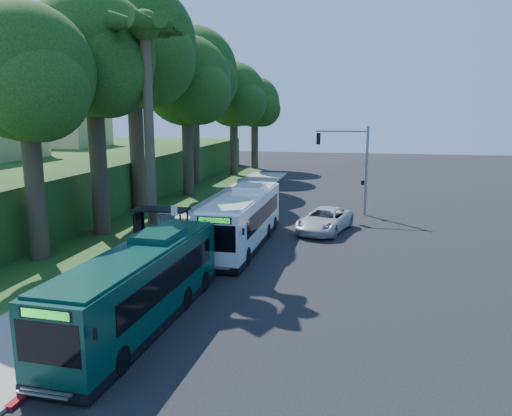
% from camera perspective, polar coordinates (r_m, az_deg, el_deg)
% --- Properties ---
extents(ground, '(140.00, 140.00, 0.00)m').
position_cam_1_polar(ground, '(31.18, 3.51, -4.14)').
color(ground, black).
rests_on(ground, ground).
extents(sidewalk, '(4.50, 70.00, 0.12)m').
position_cam_1_polar(sidewalk, '(32.97, -9.16, -3.32)').
color(sidewalk, gray).
rests_on(sidewalk, ground).
extents(red_curb, '(0.25, 30.00, 0.13)m').
position_cam_1_polar(red_curb, '(28.58, -7.69, -5.51)').
color(red_curb, maroon).
rests_on(red_curb, ground).
extents(grass_verge, '(8.00, 70.00, 0.06)m').
position_cam_1_polar(grass_verge, '(39.69, -14.29, -1.12)').
color(grass_verge, '#234719').
rests_on(grass_verge, ground).
extents(bus_shelter, '(3.20, 1.51, 2.55)m').
position_cam_1_polar(bus_shelter, '(29.98, -11.12, -1.40)').
color(bus_shelter, black).
rests_on(bus_shelter, ground).
extents(stop_sign_pole, '(0.35, 0.06, 3.17)m').
position_cam_1_polar(stop_sign_pole, '(27.30, -9.28, -1.97)').
color(stop_sign_pole, gray).
rests_on(stop_sign_pole, ground).
extents(traffic_signal_pole, '(4.10, 0.30, 7.00)m').
position_cam_1_polar(traffic_signal_pole, '(39.97, 11.09, 5.48)').
color(traffic_signal_pole, gray).
rests_on(traffic_signal_pole, ground).
extents(palm_tree, '(4.20, 4.20, 14.40)m').
position_cam_1_polar(palm_tree, '(31.20, -12.55, 18.56)').
color(palm_tree, '#4C3F2D').
rests_on(palm_tree, ground).
extents(hillside_backdrop, '(24.00, 60.00, 8.80)m').
position_cam_1_polar(hillside_backdrop, '(54.61, -22.39, 4.21)').
color(hillside_backdrop, '#234719').
rests_on(hillside_backdrop, ground).
extents(tree_0, '(8.40, 8.00, 15.70)m').
position_cam_1_polar(tree_0, '(34.26, -18.07, 15.62)').
color(tree_0, '#382B1E').
rests_on(tree_0, ground).
extents(tree_1, '(10.50, 10.00, 18.26)m').
position_cam_1_polar(tree_1, '(41.94, -13.78, 17.01)').
color(tree_1, '#382B1E').
rests_on(tree_1, ground).
extents(tree_2, '(8.82, 8.40, 15.12)m').
position_cam_1_polar(tree_2, '(48.60, -7.88, 13.69)').
color(tree_2, '#382B1E').
rests_on(tree_2, ground).
extents(tree_3, '(10.08, 9.60, 17.28)m').
position_cam_1_polar(tree_3, '(56.88, -7.08, 14.83)').
color(tree_3, '#382B1E').
rests_on(tree_3, ground).
extents(tree_4, '(8.40, 8.00, 14.14)m').
position_cam_1_polar(tree_4, '(63.75, -2.50, 12.46)').
color(tree_4, '#382B1E').
rests_on(tree_4, ground).
extents(tree_5, '(7.35, 7.00, 12.86)m').
position_cam_1_polar(tree_5, '(71.31, -0.09, 11.71)').
color(tree_5, '#382B1E').
rests_on(tree_5, ground).
extents(tree_6, '(7.56, 7.20, 13.74)m').
position_cam_1_polar(tree_6, '(29.37, -24.71, 13.08)').
color(tree_6, '#382B1E').
rests_on(tree_6, ground).
extents(white_bus, '(2.62, 11.72, 3.49)m').
position_cam_1_polar(white_bus, '(30.50, -1.50, -1.18)').
color(white_bus, white).
rests_on(white_bus, ground).
extents(teal_bus, '(2.76, 11.09, 3.28)m').
position_cam_1_polar(teal_bus, '(19.89, -13.02, -8.51)').
color(teal_bus, '#09342B').
rests_on(teal_bus, ground).
extents(pickup, '(4.07, 6.31, 1.62)m').
position_cam_1_polar(pickup, '(34.46, 7.86, -1.37)').
color(pickup, silver).
rests_on(pickup, ground).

